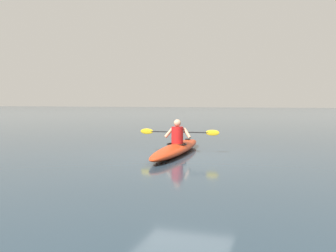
{
  "coord_description": "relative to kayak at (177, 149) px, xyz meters",
  "views": [
    {
      "loc": [
        -2.87,
        10.13,
        1.55
      ],
      "look_at": [
        -0.01,
        1.39,
        0.95
      ],
      "focal_mm": 41.89,
      "sensor_mm": 36.0,
      "label": 1
    }
  ],
  "objects": [
    {
      "name": "kayaker",
      "position": [
        0.0,
        -0.09,
        0.44
      ],
      "size": [
        2.41,
        0.45,
        0.7
      ],
      "color": "red",
      "rests_on": "kayak"
    },
    {
      "name": "kayak",
      "position": [
        0.0,
        0.0,
        0.0
      ],
      "size": [
        0.88,
        4.86,
        0.3
      ],
      "color": "red",
      "rests_on": "ground"
    },
    {
      "name": "ground_plane",
      "position": [
        -0.42,
        0.72,
        -0.15
      ],
      "size": [
        160.0,
        160.0,
        0.0
      ],
      "primitive_type": "plane",
      "color": "#283D4C"
    }
  ]
}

